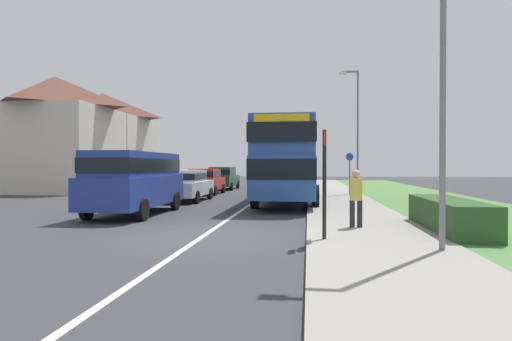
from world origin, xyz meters
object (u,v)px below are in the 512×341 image
(street_lamp_near, at_px, (438,35))
(double_decker_bus, at_px, (288,158))
(parked_van_blue, at_px, (135,178))
(parked_car_white, at_px, (186,184))
(pedestrian_at_stop, at_px, (356,196))
(bus_stop_sign, at_px, (324,176))
(parked_car_dark_green, at_px, (223,177))
(cycle_route_sign, at_px, (350,172))
(street_lamp_mid, at_px, (356,124))
(parked_car_red, at_px, (206,180))

(street_lamp_near, bearing_deg, double_decker_bus, 106.45)
(parked_van_blue, bearing_deg, parked_car_white, 88.55)
(double_decker_bus, relative_size, pedestrian_at_stop, 6.34)
(double_decker_bus, distance_m, bus_stop_sign, 10.88)
(double_decker_bus, distance_m, parked_van_blue, 7.78)
(parked_car_dark_green, distance_m, cycle_route_sign, 10.68)
(parked_car_white, bearing_deg, bus_stop_sign, -59.77)
(bus_stop_sign, bearing_deg, double_decker_bus, 96.98)
(parked_car_white, xyz_separation_m, street_lamp_mid, (8.89, 5.02, 3.37))
(pedestrian_at_stop, relative_size, cycle_route_sign, 0.66)
(parked_van_blue, bearing_deg, pedestrian_at_stop, -22.85)
(bus_stop_sign, bearing_deg, parked_van_blue, 142.20)
(pedestrian_at_stop, distance_m, bus_stop_sign, 2.23)
(parked_van_blue, distance_m, parked_car_white, 5.97)
(cycle_route_sign, bearing_deg, double_decker_bus, -124.77)
(cycle_route_sign, height_order, street_lamp_near, street_lamp_near)
(parked_car_red, distance_m, parked_car_dark_green, 5.42)
(pedestrian_at_stop, relative_size, bus_stop_sign, 0.64)
(parked_car_red, xyz_separation_m, street_lamp_near, (8.88, -17.34, 3.49))
(parked_car_red, relative_size, bus_stop_sign, 1.56)
(parked_van_blue, bearing_deg, street_lamp_mid, 50.53)
(parked_car_dark_green, bearing_deg, parked_car_white, -88.70)
(parked_car_dark_green, distance_m, street_lamp_near, 24.66)
(pedestrian_at_stop, bearing_deg, street_lamp_near, -67.26)
(bus_stop_sign, relative_size, street_lamp_near, 0.34)
(cycle_route_sign, bearing_deg, parked_car_white, -151.96)
(parked_car_white, xyz_separation_m, cycle_route_sign, (8.49, 4.52, 0.56))
(parked_car_red, bearing_deg, pedestrian_at_stop, -62.02)
(street_lamp_mid, bearing_deg, parked_car_white, -150.53)
(double_decker_bus, height_order, cycle_route_sign, double_decker_bus)
(parked_car_dark_green, height_order, street_lamp_near, street_lamp_near)
(parked_car_red, height_order, street_lamp_mid, street_lamp_mid)
(parked_van_blue, xyz_separation_m, cycle_route_sign, (8.64, 10.47, 0.08))
(parked_car_white, bearing_deg, street_lamp_mid, 29.47)
(parked_car_dark_green, xyz_separation_m, pedestrian_at_stop, (7.62, -19.78, 0.06))
(bus_stop_sign, bearing_deg, parked_car_red, 112.36)
(cycle_route_sign, xyz_separation_m, street_lamp_near, (0.14, -16.62, 2.94))
(pedestrian_at_stop, height_order, bus_stop_sign, bus_stop_sign)
(parked_van_blue, height_order, parked_car_red, parked_van_blue)
(parked_car_white, height_order, cycle_route_sign, cycle_route_sign)
(parked_car_red, xyz_separation_m, bus_stop_sign, (6.71, -16.32, 0.67))
(parked_car_red, distance_m, street_lamp_near, 19.79)
(street_lamp_mid, bearing_deg, parked_van_blue, -129.47)
(double_decker_bus, bearing_deg, bus_stop_sign, -83.02)
(parked_van_blue, bearing_deg, street_lamp_near, -35.01)
(parked_car_white, distance_m, pedestrian_at_stop, 11.73)
(parked_car_red, distance_m, street_lamp_mid, 9.75)
(double_decker_bus, relative_size, parked_car_red, 2.61)
(street_lamp_mid, bearing_deg, pedestrian_at_stop, -96.11)
(cycle_route_sign, height_order, street_lamp_mid, street_lamp_mid)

